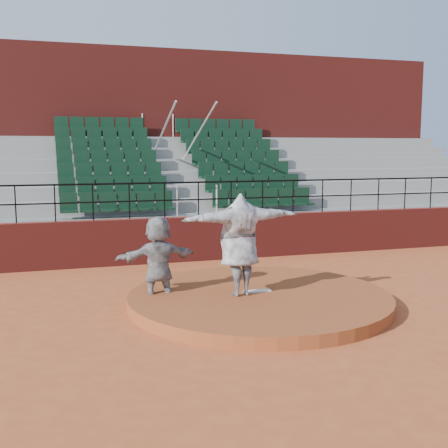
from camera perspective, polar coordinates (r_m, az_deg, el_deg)
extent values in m
plane|color=#AF4F27|center=(11.95, 3.61, -8.21)|extent=(90.00, 90.00, 0.00)
cylinder|color=brown|center=(11.92, 3.62, -7.63)|extent=(5.50, 5.50, 0.25)
cube|color=white|center=(12.02, 3.36, -6.81)|extent=(0.60, 0.15, 0.03)
cube|color=maroon|center=(16.47, -2.59, -1.47)|extent=(24.00, 0.30, 1.30)
cylinder|color=black|center=(16.29, -2.63, 4.27)|extent=(24.00, 0.05, 0.05)
cylinder|color=black|center=(16.33, -2.62, 2.51)|extent=(24.00, 0.04, 0.04)
cylinder|color=black|center=(15.82, -20.42, 1.87)|extent=(0.04, 0.04, 1.00)
cylinder|color=black|center=(15.80, -16.80, 2.02)|extent=(0.04, 0.04, 1.00)
cylinder|color=black|center=(15.84, -13.18, 2.16)|extent=(0.04, 0.04, 1.00)
cylinder|color=black|center=(15.94, -9.59, 2.29)|extent=(0.04, 0.04, 1.00)
cylinder|color=black|center=(16.11, -6.06, 2.41)|extent=(0.04, 0.04, 1.00)
cylinder|color=black|center=(16.33, -2.62, 2.51)|extent=(0.04, 0.04, 1.00)
cylinder|color=black|center=(16.61, 0.72, 2.61)|extent=(0.04, 0.04, 1.00)
cylinder|color=black|center=(16.95, 3.94, 2.69)|extent=(0.04, 0.04, 1.00)
cylinder|color=black|center=(17.33, 7.03, 2.76)|extent=(0.04, 0.04, 1.00)
cylinder|color=black|center=(17.77, 9.97, 2.83)|extent=(0.04, 0.04, 1.00)
cylinder|color=black|center=(18.25, 12.77, 2.88)|extent=(0.04, 0.04, 1.00)
cylinder|color=black|center=(18.77, 15.42, 2.92)|extent=(0.04, 0.04, 1.00)
cylinder|color=black|center=(19.33, 17.92, 2.95)|extent=(0.04, 0.04, 1.00)
cylinder|color=black|center=(19.92, 20.27, 2.98)|extent=(0.04, 0.04, 1.00)
cube|color=gray|center=(17.02, -3.09, -1.18)|extent=(24.00, 0.85, 1.30)
cube|color=black|center=(16.50, -10.72, 1.95)|extent=(3.30, 0.48, 0.72)
cube|color=black|center=(17.59, 4.01, 2.42)|extent=(3.30, 0.48, 0.72)
cube|color=gray|center=(17.81, -3.77, -0.14)|extent=(24.00, 0.85, 1.70)
cube|color=black|center=(17.31, -11.08, 3.54)|extent=(3.30, 0.48, 0.72)
cube|color=black|center=(18.35, 3.05, 3.90)|extent=(3.30, 0.48, 0.72)
cube|color=gray|center=(18.61, -4.39, 0.81)|extent=(24.00, 0.85, 2.10)
cube|color=black|center=(18.13, -11.41, 4.98)|extent=(3.30, 0.48, 0.72)
cube|color=black|center=(19.13, 2.17, 5.26)|extent=(3.30, 0.48, 0.72)
cube|color=gray|center=(19.41, -4.96, 1.69)|extent=(24.00, 0.85, 2.50)
cube|color=black|center=(18.96, -11.71, 6.29)|extent=(3.30, 0.48, 0.72)
cube|color=black|center=(19.92, 1.36, 6.51)|extent=(3.30, 0.48, 0.72)
cube|color=gray|center=(20.21, -5.48, 2.49)|extent=(24.00, 0.85, 2.90)
cube|color=black|center=(19.80, -11.99, 7.49)|extent=(3.30, 0.48, 0.72)
cube|color=black|center=(20.72, 0.60, 7.66)|extent=(3.30, 0.48, 0.72)
cube|color=gray|center=(21.03, -5.97, 3.23)|extent=(24.00, 0.85, 3.30)
cube|color=black|center=(20.65, -12.25, 8.60)|extent=(3.30, 0.48, 0.72)
cube|color=black|center=(21.53, -0.10, 8.73)|extent=(3.30, 0.48, 0.72)
cube|color=gray|center=(21.85, -6.42, 3.91)|extent=(24.00, 0.85, 3.70)
cube|color=black|center=(21.51, -12.49, 9.62)|extent=(3.30, 0.48, 0.72)
cube|color=black|center=(22.36, -0.76, 9.71)|extent=(3.30, 0.48, 0.72)
cylinder|color=silver|center=(19.18, -6.80, 8.02)|extent=(0.06, 5.97, 2.46)
cylinder|color=silver|center=(19.44, -3.29, 8.06)|extent=(0.06, 5.97, 2.46)
cube|color=maroon|center=(23.69, -7.38, 8.31)|extent=(24.00, 3.00, 7.10)
imported|color=black|center=(11.55, 1.58, -2.10)|extent=(2.67, 1.04, 2.12)
imported|color=black|center=(11.86, -6.72, -3.68)|extent=(1.81, 0.80, 1.89)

